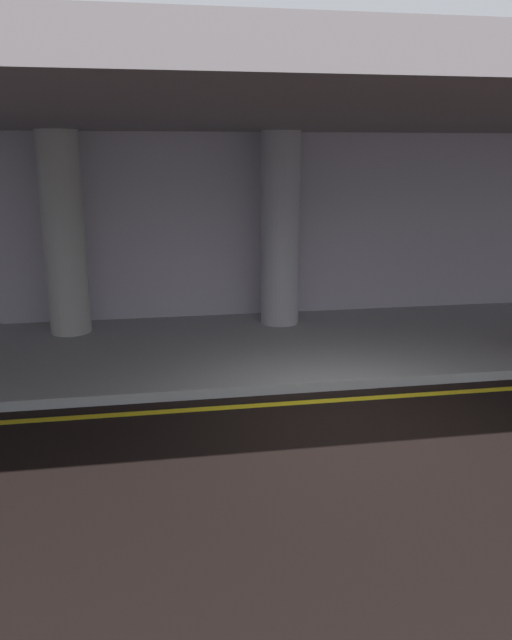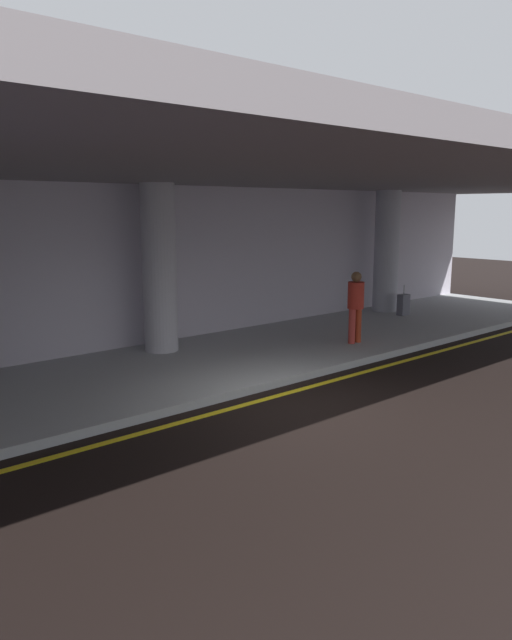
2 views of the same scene
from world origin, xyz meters
TOP-DOWN VIEW (x-y plane):
  - ground_plane at (0.00, 0.00)m, footprint 60.00×60.00m
  - sidewalk at (0.00, 3.10)m, footprint 26.00×4.20m
  - lane_stripe_yellow at (0.00, 0.64)m, footprint 26.00×0.14m
  - support_column_left_mid at (-4.00, 4.42)m, footprint 0.75×0.75m
  - support_column_center at (0.00, 4.42)m, footprint 0.75×0.75m
  - ceiling_overhang at (0.00, 2.60)m, footprint 28.00×13.20m
  - terminal_back_wall at (0.00, 5.35)m, footprint 26.00×0.30m

SIDE VIEW (x-z plane):
  - ground_plane at x=0.00m, z-range 0.00..0.00m
  - lane_stripe_yellow at x=0.00m, z-range 0.00..0.01m
  - sidewalk at x=0.00m, z-range 0.00..0.15m
  - terminal_back_wall at x=0.00m, z-range 0.00..3.80m
  - support_column_left_mid at x=-4.00m, z-range 0.15..3.80m
  - support_column_center at x=0.00m, z-range 0.15..3.80m
  - ceiling_overhang at x=0.00m, z-range 3.80..4.10m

